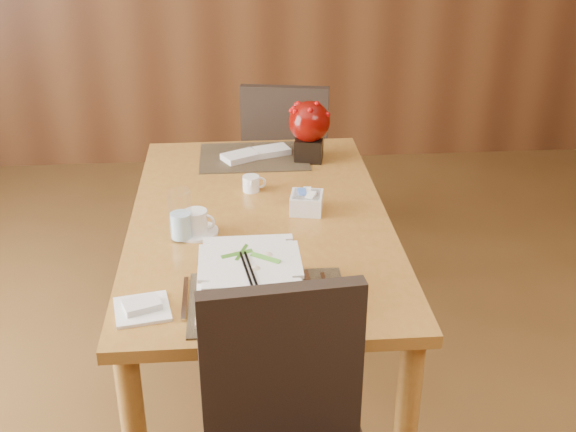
{
  "coord_description": "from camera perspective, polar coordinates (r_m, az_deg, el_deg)",
  "views": [
    {
      "loc": [
        -0.08,
        -1.67,
        1.88
      ],
      "look_at": [
        0.08,
        0.35,
        0.87
      ],
      "focal_mm": 45.0,
      "sensor_mm": 36.0,
      "label": 1
    }
  ],
  "objects": [
    {
      "name": "placemat_far",
      "position": [
        3.03,
        -2.72,
        4.69
      ],
      "size": [
        0.45,
        0.33,
        0.01
      ],
      "primitive_type": "cube",
      "color": "black",
      "rests_on": "dining_table"
    },
    {
      "name": "sugar_caddy",
      "position": [
        2.55,
        1.47,
        1.05
      ],
      "size": [
        0.13,
        0.13,
        0.07
      ],
      "primitive_type": "cube",
      "rotation": [
        0.0,
        0.0,
        -0.19
      ],
      "color": "white",
      "rests_on": "dining_table"
    },
    {
      "name": "soup_setting",
      "position": [
        2.05,
        -3.01,
        -4.94
      ],
      "size": [
        0.31,
        0.31,
        0.13
      ],
      "rotation": [
        0.0,
        0.0,
        0.01
      ],
      "color": "white",
      "rests_on": "dining_table"
    },
    {
      "name": "water_glass",
      "position": [
        2.36,
        -8.49,
        0.06
      ],
      "size": [
        0.09,
        0.09,
        0.17
      ],
      "primitive_type": "cylinder",
      "rotation": [
        0.0,
        0.0,
        0.19
      ],
      "color": "silver",
      "rests_on": "dining_table"
    },
    {
      "name": "coffee_cup",
      "position": [
        2.42,
        -7.27,
        -0.6
      ],
      "size": [
        0.15,
        0.15,
        0.08
      ],
      "rotation": [
        0.0,
        0.0,
        -0.37
      ],
      "color": "white",
      "rests_on": "dining_table"
    },
    {
      "name": "bread_plate",
      "position": [
        2.06,
        -11.44,
        -7.24
      ],
      "size": [
        0.18,
        0.18,
        0.01
      ],
      "primitive_type": "cube",
      "rotation": [
        0.0,
        0.0,
        0.19
      ],
      "color": "white",
      "rests_on": "dining_table"
    },
    {
      "name": "napkins_far",
      "position": [
        3.03,
        -2.35,
        4.98
      ],
      "size": [
        0.3,
        0.2,
        0.03
      ],
      "primitive_type": null,
      "rotation": [
        0.0,
        0.0,
        0.39
      ],
      "color": "silver",
      "rests_on": "dining_table"
    },
    {
      "name": "creamer_jug",
      "position": [
        2.71,
        -2.94,
        2.58
      ],
      "size": [
        0.08,
        0.08,
        0.06
      ],
      "primitive_type": null,
      "rotation": [
        0.0,
        0.0,
        0.04
      ],
      "color": "white",
      "rests_on": "dining_table"
    },
    {
      "name": "far_chair",
      "position": [
        3.62,
        -0.08,
        4.53
      ],
      "size": [
        0.5,
        0.5,
        0.93
      ],
      "rotation": [
        0.0,
        0.0,
        2.97
      ],
      "color": "black",
      "rests_on": "ground"
    },
    {
      "name": "dining_table",
      "position": [
        2.58,
        -2.21,
        -1.91
      ],
      "size": [
        0.9,
        1.5,
        0.75
      ],
      "color": "#A36F2D",
      "rests_on": "ground"
    },
    {
      "name": "berry_decor",
      "position": [
        2.96,
        1.69,
        7.04
      ],
      "size": [
        0.17,
        0.17,
        0.25
      ],
      "rotation": [
        0.0,
        0.0,
        -0.19
      ],
      "color": "black",
      "rests_on": "dining_table"
    },
    {
      "name": "placemat_near",
      "position": [
        2.05,
        -1.56,
        -6.74
      ],
      "size": [
        0.45,
        0.33,
        0.01
      ],
      "primitive_type": "cube",
      "color": "black",
      "rests_on": "dining_table"
    }
  ]
}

